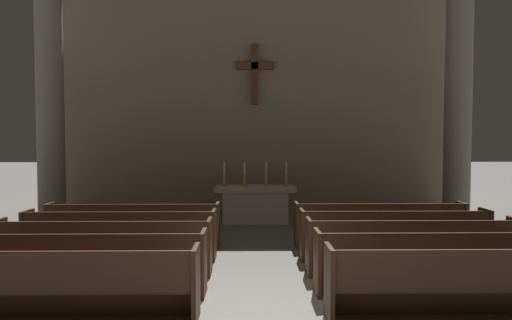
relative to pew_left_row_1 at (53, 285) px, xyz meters
The scene contains 19 objects.
ground_plane 2.65m from the pew_left_row_1, ahead, with size 80.00×80.00×0.00m, color slate.
pew_left_row_1 is the anchor object (origin of this frame).
pew_left_row_2 0.98m from the pew_left_row_1, 90.00° to the left, with size 3.59×0.50×0.95m.
pew_left_row_3 1.96m from the pew_left_row_1, 90.00° to the left, with size 3.59×0.50×0.95m.
pew_left_row_4 2.94m from the pew_left_row_1, 90.00° to the left, with size 3.59×0.50×0.95m.
pew_left_row_5 3.92m from the pew_left_row_1, 90.00° to the left, with size 3.59×0.50×0.95m.
pew_right_row_1 5.21m from the pew_left_row_1, ahead, with size 3.59×0.50×0.95m.
pew_right_row_2 5.30m from the pew_left_row_1, 10.65° to the left, with size 3.59×0.50×0.95m.
pew_right_row_3 5.57m from the pew_left_row_1, 20.62° to the left, with size 3.59×0.50×0.95m.
pew_right_row_4 5.98m from the pew_left_row_1, 29.44° to the left, with size 3.59×0.50×0.95m.
pew_right_row_5 6.52m from the pew_left_row_1, 36.96° to the left, with size 3.59×0.50×0.95m.
column_left_second 7.48m from the pew_left_row_1, 113.52° to the left, with size 1.04×1.04×6.65m.
column_right_second 10.59m from the pew_left_row_1, 38.61° to the left, with size 1.04×1.04×6.65m.
altar 7.25m from the pew_left_row_1, 68.92° to the left, with size 2.20×0.90×1.01m.
candlestick_outer_left 7.02m from the pew_left_row_1, 75.44° to the left, with size 0.16×0.16×0.65m.
candlestick_inner_left 7.18m from the pew_left_row_1, 71.17° to the left, with size 0.16×0.16×0.65m.
candlestick_inner_right 7.40m from the pew_left_row_1, 66.74° to the left, with size 0.16×0.16×0.65m.
candlestick_outer_right 7.63m from the pew_left_row_1, 62.92° to the left, with size 0.16×0.16×0.65m.
apse_with_cross 9.51m from the pew_left_row_1, 72.94° to the left, with size 11.87×0.46×7.73m.
Camera 1 is at (-0.17, -5.62, 2.29)m, focal length 31.71 mm.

